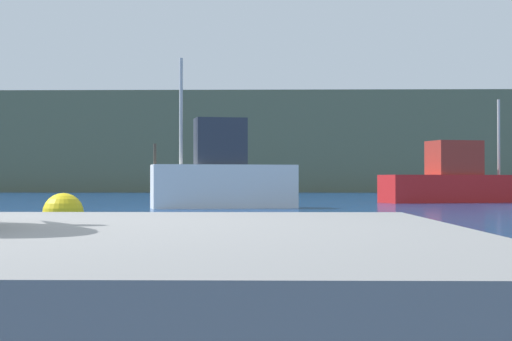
# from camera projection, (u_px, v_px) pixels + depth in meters

# --- Properties ---
(hillside_backdrop) EXTENTS (140.00, 16.39, 8.70)m
(hillside_backdrop) POSITION_uv_depth(u_px,v_px,m) (259.00, 145.00, 82.22)
(hillside_backdrop) COLOR #5B664C
(hillside_backdrop) RESTS_ON ground
(fishing_boat_red) EXTENTS (6.93, 3.71, 4.50)m
(fishing_boat_red) POSITION_uv_depth(u_px,v_px,m) (457.00, 181.00, 37.80)
(fishing_boat_red) COLOR red
(fishing_boat_red) RESTS_ON ground
(fishing_boat_white) EXTENTS (5.05, 2.43, 5.05)m
(fishing_boat_white) POSITION_uv_depth(u_px,v_px,m) (223.00, 176.00, 29.70)
(fishing_boat_white) COLOR white
(fishing_boat_white) RESTS_ON ground
(mooring_buoy) EXTENTS (0.70, 0.70, 0.70)m
(mooring_buoy) POSITION_uv_depth(u_px,v_px,m) (63.00, 213.00, 14.93)
(mooring_buoy) COLOR yellow
(mooring_buoy) RESTS_ON ground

